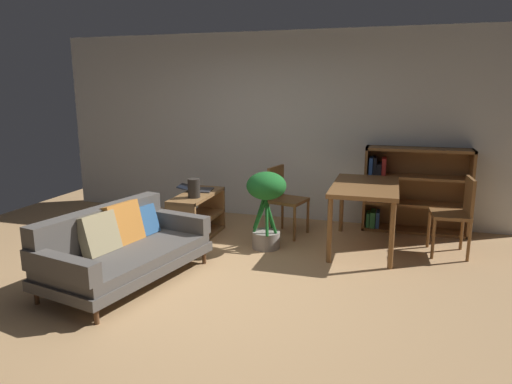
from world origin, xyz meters
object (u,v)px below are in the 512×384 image
at_px(fabric_couch, 121,246).
at_px(bookshelf, 410,190).
at_px(dining_chair_far, 283,196).
at_px(open_laptop, 197,189).
at_px(media_console, 197,216).
at_px(potted_floor_plant, 266,199).
at_px(dining_chair_near, 457,211).
at_px(desk_speaker, 194,188).
at_px(dining_table, 365,192).

height_order(fabric_couch, bookshelf, bookshelf).
distance_m(fabric_couch, dining_chair_far, 2.31).
height_order(open_laptop, dining_chair_far, dining_chair_far).
xyz_separation_m(fabric_couch, media_console, (0.19, 1.47, -0.07)).
height_order(dining_chair_far, bookshelf, bookshelf).
bearing_deg(open_laptop, fabric_couch, -94.03).
bearing_deg(bookshelf, potted_floor_plant, -142.85).
bearing_deg(bookshelf, dining_chair_far, -157.71).
distance_m(fabric_couch, open_laptop, 1.68).
bearing_deg(media_console, dining_chair_near, 4.90).
bearing_deg(dining_chair_near, open_laptop, -178.41).
bearing_deg(media_console, potted_floor_plant, -7.69).
bearing_deg(dining_chair_far, desk_speaker, -145.01).
height_order(desk_speaker, bookshelf, bookshelf).
xyz_separation_m(dining_chair_far, bookshelf, (1.60, 0.65, 0.05)).
xyz_separation_m(dining_chair_near, bookshelf, (-0.50, 0.87, 0.04)).
distance_m(open_laptop, bookshelf, 2.86).
bearing_deg(bookshelf, dining_chair_near, -60.04).
height_order(fabric_couch, dining_table, dining_table).
bearing_deg(fabric_couch, dining_chair_far, 58.10).
xyz_separation_m(desk_speaker, dining_table, (2.03, 0.41, -0.00)).
distance_m(fabric_couch, media_console, 1.49).
relative_size(desk_speaker, dining_table, 0.18).
bearing_deg(dining_chair_far, bookshelf, 22.29).
height_order(fabric_couch, open_laptop, fabric_couch).
bearing_deg(media_console, bookshelf, 23.35).
relative_size(desk_speaker, bookshelf, 0.17).
distance_m(media_console, dining_chair_far, 1.16).
height_order(dining_table, bookshelf, bookshelf).
height_order(fabric_couch, dining_chair_far, dining_chair_far).
height_order(media_console, bookshelf, bookshelf).
distance_m(fabric_couch, dining_table, 2.85).
height_order(open_laptop, bookshelf, bookshelf).
relative_size(open_laptop, desk_speaker, 2.05).
distance_m(fabric_couch, desk_speaker, 1.34).
bearing_deg(bookshelf, fabric_couch, -137.17).
height_order(fabric_couch, dining_chair_near, dining_chair_near).
height_order(media_console, potted_floor_plant, potted_floor_plant).
relative_size(fabric_couch, desk_speaker, 7.87).
distance_m(media_console, open_laptop, 0.37).
bearing_deg(dining_table, potted_floor_plant, -163.35).
xyz_separation_m(open_laptop, desk_speaker, (0.13, -0.38, 0.10)).
height_order(media_console, desk_speaker, desk_speaker).
bearing_deg(dining_chair_far, open_laptop, -164.76).
bearing_deg(dining_table, dining_chair_near, 3.30).
xyz_separation_m(media_console, desk_speaker, (0.06, -0.20, 0.42)).
distance_m(fabric_couch, dining_chair_near, 3.75).
distance_m(open_laptop, dining_table, 2.16).
xyz_separation_m(dining_chair_near, dining_chair_far, (-2.10, 0.21, -0.01)).
height_order(desk_speaker, dining_table, desk_speaker).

